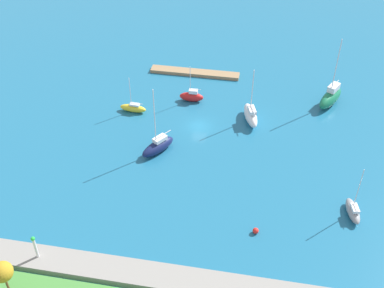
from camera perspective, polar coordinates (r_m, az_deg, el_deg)
water at (r=85.99m, az=0.86°, el=2.16°), size 160.00×160.00×0.00m
pier_dock at (r=101.39m, az=0.34°, el=8.54°), size 18.69×2.46×0.67m
breakwater at (r=62.42m, az=-4.45°, el=-15.54°), size 73.02×3.86×1.03m
harbor_beacon at (r=64.98m, az=-18.27°, el=-11.45°), size 0.56×0.56×3.73m
park_tree_east at (r=61.98m, az=-21.75°, el=-14.03°), size 2.59×2.59×4.63m
sailboat_gray_lone_north at (r=72.85m, az=18.68°, el=-7.56°), size 2.49×5.21×8.48m
sailboat_green_by_breakwater at (r=94.66m, az=16.24°, el=5.42°), size 5.76×8.02×13.74m
sailboat_navy_along_channel at (r=79.72m, az=-4.09°, el=-0.24°), size 5.49×6.70×12.39m
sailboat_white_far_south at (r=87.14m, az=7.02°, el=3.47°), size 3.94×7.22×10.38m
sailboat_yellow_lone_south at (r=90.00m, az=-7.06°, el=4.30°), size 5.16×1.87×7.20m
sailboat_red_center_basin at (r=92.25m, az=-0.05°, el=5.72°), size 4.65×1.68×7.49m
mooring_buoy_red at (r=67.67m, az=7.62°, el=-10.23°), size 0.86×0.86×0.86m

